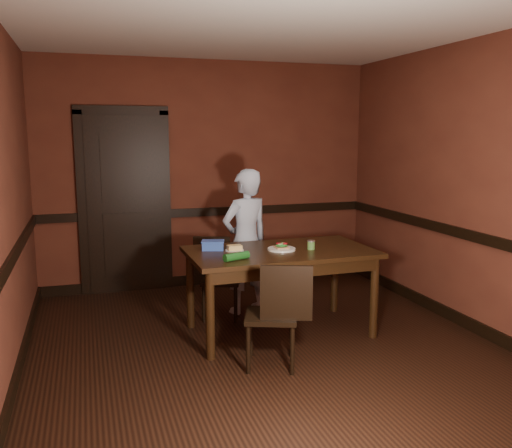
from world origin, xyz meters
TOP-DOWN VIEW (x-y plane):
  - floor at (0.00, 0.00)m, footprint 4.00×4.50m
  - ceiling at (0.00, 0.00)m, footprint 4.00×4.50m
  - wall_back at (0.00, 2.25)m, footprint 4.00×0.02m
  - wall_front at (0.00, -2.25)m, footprint 4.00×0.02m
  - wall_left at (-2.00, 0.00)m, footprint 0.02×4.50m
  - wall_right at (2.00, 0.00)m, footprint 0.02×4.50m
  - dado_back at (0.00, 2.23)m, footprint 4.00×0.03m
  - dado_left at (-1.99, 0.00)m, footprint 0.03×4.50m
  - dado_right at (1.99, 0.00)m, footprint 0.03×4.50m
  - baseboard_back at (0.00, 2.23)m, footprint 4.00×0.03m
  - baseboard_left at (-1.99, 0.00)m, footprint 0.03×4.50m
  - baseboard_right at (1.99, 0.00)m, footprint 0.03×4.50m
  - door at (-1.00, 2.22)m, footprint 1.05×0.07m
  - dining_table at (0.25, 0.40)m, footprint 1.70×0.98m
  - chair_far at (-0.17, 0.97)m, footprint 0.49×0.49m
  - chair_near at (-0.07, -0.27)m, footprint 0.52×0.52m
  - person at (0.12, 1.07)m, footprint 0.63×0.51m
  - sandwich_plate at (0.26, 0.39)m, footprint 0.26×0.26m
  - sauce_jar at (0.52, 0.33)m, footprint 0.07×0.07m
  - cheese_saucer at (-0.16, 0.48)m, footprint 0.17×0.17m
  - food_tub at (-0.34, 0.58)m, footprint 0.23×0.19m
  - wrapped_veg at (-0.24, 0.12)m, footprint 0.24×0.14m

SIDE VIEW (x-z plane):
  - floor at x=0.00m, z-range -0.01..0.01m
  - baseboard_back at x=0.00m, z-range 0.00..0.12m
  - baseboard_left at x=-1.99m, z-range 0.00..0.12m
  - baseboard_right at x=1.99m, z-range 0.00..0.12m
  - dining_table at x=0.25m, z-range 0.00..0.79m
  - chair_far at x=-0.17m, z-range 0.00..0.81m
  - chair_near at x=-0.07m, z-range 0.00..0.86m
  - person at x=0.12m, z-range 0.00..1.49m
  - sandwich_plate at x=0.26m, z-range 0.78..0.84m
  - cheese_saucer at x=-0.16m, z-range 0.78..0.84m
  - wrapped_veg at x=-0.24m, z-range 0.79..0.86m
  - sauce_jar at x=0.52m, z-range 0.79..0.88m
  - food_tub at x=-0.34m, z-range 0.79..0.88m
  - dado_back at x=0.00m, z-range 0.85..0.95m
  - dado_left at x=-1.99m, z-range 0.85..0.95m
  - dado_right at x=1.99m, z-range 0.85..0.95m
  - door at x=-1.00m, z-range -0.01..2.19m
  - wall_back at x=0.00m, z-range 0.00..2.70m
  - wall_front at x=0.00m, z-range 0.00..2.70m
  - wall_left at x=-2.00m, z-range 0.00..2.70m
  - wall_right at x=2.00m, z-range 0.00..2.70m
  - ceiling at x=0.00m, z-range 2.70..2.71m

